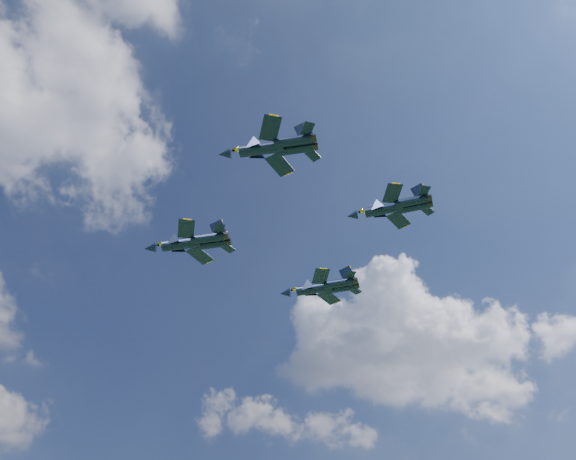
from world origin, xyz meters
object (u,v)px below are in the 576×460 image
Objects in this scene: jet_right at (312,289)px; jet_slot at (381,209)px; jet_lead at (179,244)px; jet_left at (258,149)px.

jet_right is 24.09m from jet_slot.
jet_lead is 1.11× the size of jet_left.
jet_left is 37.19m from jet_right.
jet_lead is 1.08× the size of jet_slot.
jet_right is (26.49, -5.21, -1.16)m from jet_lead.
jet_left is 24.60m from jet_slot.
jet_lead is at bearing 92.44° from jet_slot.
jet_right reaches higher than jet_left.
jet_lead is at bearing 132.38° from jet_right.
jet_left is at bearing -136.09° from jet_lead.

